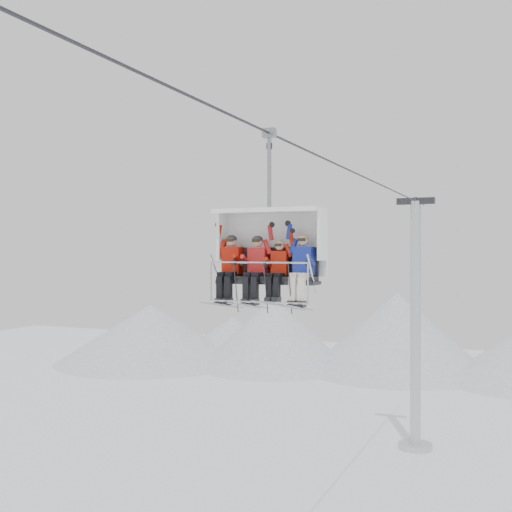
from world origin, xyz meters
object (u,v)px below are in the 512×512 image
at_px(lift_tower_right, 416,341).
at_px(skier_center_left, 256,266).
at_px(skier_center_right, 278,269).
at_px(skier_far_right, 302,266).
at_px(skier_far_left, 230,266).
at_px(chairlift_carrier, 271,245).

distance_m(lift_tower_right, skier_center_left, 21.85).
bearing_deg(skier_center_left, skier_center_right, -1.54).
xyz_separation_m(skier_center_right, skier_far_right, (0.56, 0.02, 0.06)).
height_order(skier_far_left, skier_center_left, skier_far_left).
relative_size(skier_center_left, skier_center_right, 1.00).
height_order(lift_tower_right, chairlift_carrier, lift_tower_right).
bearing_deg(chairlift_carrier, skier_far_right, -19.52).
relative_size(lift_tower_right, skier_center_left, 7.99).
relative_size(chairlift_carrier, skier_center_right, 2.36).
bearing_deg(skier_far_right, skier_far_left, -180.00).
distance_m(skier_far_left, skier_center_left, 0.66).
distance_m(lift_tower_right, chairlift_carrier, 21.65).
bearing_deg(lift_tower_right, skier_center_left, -90.68).
bearing_deg(skier_far_left, chairlift_carrier, 18.43).
xyz_separation_m(skier_center_left, skier_center_right, (0.55, -0.01, -0.05)).
height_order(chairlift_carrier, skier_center_right, chairlift_carrier).
relative_size(lift_tower_right, skier_far_right, 7.86).
bearing_deg(skier_far_left, lift_tower_right, 87.56).
xyz_separation_m(chairlift_carrier, skier_far_left, (-0.91, -0.30, -0.47)).
bearing_deg(skier_center_right, skier_far_left, 179.20).
distance_m(lift_tower_right, skier_center_right, 21.85).
relative_size(lift_tower_right, skier_center_right, 7.99).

